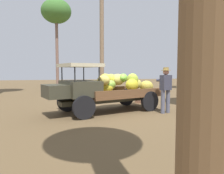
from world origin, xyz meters
TOP-DOWN VIEW (x-y plane):
  - ground_plane at (0.00, 0.00)m, footprint 60.00×60.00m
  - truck at (0.60, 0.29)m, footprint 4.66×2.81m
  - farmer at (-1.60, 1.06)m, footprint 0.55×0.50m
  - wooden_crate at (-1.66, -1.56)m, footprint 0.62×0.61m
  - forest_tree_6 at (2.45, -12.51)m, footprint 2.73×2.73m

SIDE VIEW (x-z plane):
  - ground_plane at x=0.00m, z-range 0.00..0.00m
  - wooden_crate at x=-1.66m, z-range 0.00..0.47m
  - truck at x=0.60m, z-range 0.00..1.83m
  - farmer at x=-1.60m, z-range 0.12..1.83m
  - forest_tree_6 at x=2.45m, z-range 2.86..10.96m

